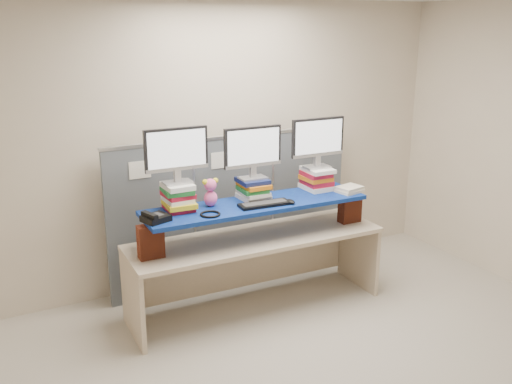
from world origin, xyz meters
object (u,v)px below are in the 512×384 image
keyboard (264,204)px  monitor_left (176,152)px  blue_board (256,205)px  desk_phone (155,218)px  desk (256,251)px  monitor_right (318,140)px  monitor_center (253,150)px

keyboard → monitor_left: bearing=165.2°
blue_board → desk_phone: (-0.95, -0.06, 0.05)m
desk → keyboard: (0.03, -0.11, 0.48)m
keyboard → desk_phone: bearing=-178.8°
blue_board → monitor_left: 0.87m
desk → blue_board: blue_board is taller
blue_board → monitor_right: size_ratio=3.74×
desk → monitor_right: bearing=9.5°
desk → desk_phone: size_ratio=9.74×
desk_phone → monitor_left: bearing=17.2°
keyboard → blue_board: bearing=108.9°
monitor_center → monitor_right: 0.68m
monitor_right → keyboard: monitor_right is taller
blue_board → desk_phone: 0.95m
monitor_center → monitor_right: (0.68, -0.02, 0.03)m
blue_board → monitor_center: 0.49m
desk → desk_phone: (-0.95, -0.06, 0.50)m
monitor_center → keyboard: bearing=-89.1°
monitor_center → keyboard: monitor_center is taller
monitor_left → blue_board: bearing=-9.9°
desk → monitor_left: bearing=170.1°
blue_board → monitor_right: monitor_right is taller
keyboard → desk: bearing=108.9°
keyboard → monitor_right: bearing=21.0°
desk → monitor_right: size_ratio=4.34×
monitor_right → desk_phone: (-1.66, -0.16, -0.45)m
monitor_left → desk_phone: monitor_left is taller
monitor_left → keyboard: (0.71, -0.24, -0.49)m
monitor_right → desk_phone: 1.73m
monitor_left → keyboard: monitor_left is taller
blue_board → keyboard: keyboard is taller
blue_board → monitor_left: bearing=170.1°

